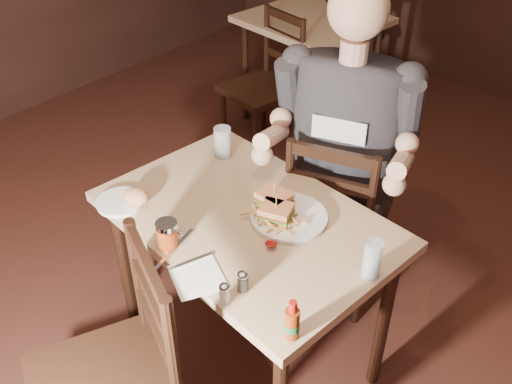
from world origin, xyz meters
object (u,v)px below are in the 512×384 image
Objects in this scene: chair_far at (337,214)px; glass_right at (372,259)px; diner at (345,116)px; syrup_dispenser at (167,234)px; bg_chair_far at (353,39)px; bg_table at (312,30)px; hot_sauce at (292,319)px; main_table at (247,236)px; bg_chair_near at (260,89)px; glass_left at (223,142)px; dinner_plate at (289,218)px; side_plate at (120,203)px.

chair_far reaches higher than glass_right.
syrup_dispenser is at bearing -119.04° from diner.
chair_far reaches higher than bg_chair_far.
hot_sauce is (1.49, -2.21, 0.16)m from bg_table.
bg_chair_far reaches higher than bg_table.
syrup_dispenser is (0.93, -2.72, 0.37)m from bg_chair_far.
main_table is 1.70m from bg_chair_near.
bg_chair_near is at bearing 131.90° from hot_sauce.
diner is (1.10, -1.36, 0.31)m from bg_table.
hot_sauce is at bearing -36.39° from main_table.
glass_right is 0.68m from syrup_dispenser.
bg_table is 6.80× the size of glass_left.
glass_right reaches higher than bg_chair_far.
diner reaches higher than glass_left.
bg_chair_near reaches higher than bg_table.
dinner_plate is (1.16, -1.25, 0.32)m from bg_chair_near.
bg_table is 2.36m from syrup_dispenser.
hot_sauce is (0.32, -0.41, 0.06)m from dinner_plate.
glass_left is at bearing 160.90° from dinner_plate.
diner is (1.10, -0.81, 0.54)m from bg_chair_near.
hot_sauce reaches higher than glass_left.
bg_table is at bearing 120.18° from syrup_dispenser.
chair_far is at bearing 129.81° from glass_right.
syrup_dispenser is at bearing -151.96° from glass_right.
glass_right is at bearing -50.36° from bg_table.
diner is (1.10, -1.91, 0.54)m from bg_chair_far.
glass_left is (-0.39, -0.32, 0.38)m from chair_far.
diner is at bearing -51.08° from bg_table.
diner is at bearing 90.00° from chair_far.
bg_chair_far reaches higher than side_plate.
main_table is 0.49m from side_plate.
syrup_dispenser is at bearing 62.66° from chair_far.
syrup_dispenser is 0.31m from side_plate.
chair_far is at bearing 87.00° from syrup_dispenser.
hot_sauce is at bearing -35.97° from glass_left.
diner is at bearing 114.67° from hot_sauce.
main_table is 2.65m from bg_chair_far.
main_table is at bearing -35.42° from glass_left.
side_plate is (-0.47, -0.77, -0.21)m from diner.
hot_sauce reaches higher than syrup_dispenser.
bg_chair_far is 6.43× the size of hot_sauce.
glass_right is at bearing 17.02° from side_plate.
main_table is at bearing 31.58° from side_plate.
glass_left is 0.87m from glass_right.
side_plate is (-0.07, -0.49, -0.06)m from glass_left.
dinner_plate is at bearing 31.60° from main_table.
bg_table is 0.60m from bg_chair_far.
chair_far is at bearing -23.30° from bg_chair_near.
side_plate is at bearing -73.58° from bg_table.
hot_sauce is 0.87m from side_plate.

